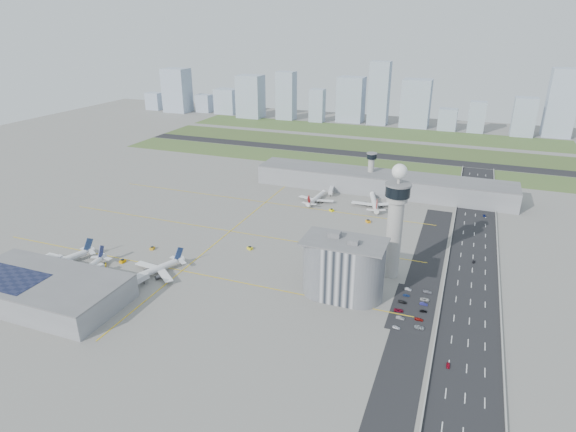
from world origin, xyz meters
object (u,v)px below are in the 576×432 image
(tug_2, at_px, (152,248))
(car_hw_1, at_px, (474,262))
(jet_bridge_far_0, at_px, (332,189))
(car_lot_4, at_px, (406,295))
(airplane_near_c, at_px, (153,267))
(control_tower, at_px, (395,217))
(car_lot_3, at_px, (403,302))
(car_lot_10, at_px, (425,299))
(airplane_near_b, at_px, (83,268))
(car_lot_0, at_px, (396,327))
(secondary_tower, at_px, (371,168))
(admin_building, at_px, (343,268))
(jet_bridge_far_1, at_px, (392,196))
(tug_4, at_px, (332,210))
(car_hw_2, at_px, (484,216))
(tug_5, at_px, (368,221))
(car_hw_4, at_px, (470,188))
(car_lot_2, at_px, (399,310))
(airplane_far_b, at_px, (374,199))
(car_lot_9, at_px, (424,304))
(car_lot_5, at_px, (408,289))
(tug_0, at_px, (123,261))
(car_lot_6, at_px, (419,327))
(airplane_near_a, at_px, (60,258))
(jet_bridge_near_1, at_px, (82,278))
(car_lot_8, at_px, (423,311))
(airplane_far_a, at_px, (316,196))
(car_lot_11, at_px, (427,292))
(jet_bridge_near_0, at_px, (40,269))
(car_hw_0, at_px, (448,365))
(jet_bridge_near_2, at_px, (128,288))
(car_lot_7, at_px, (419,319))

(tug_2, height_order, car_hw_1, tug_2)
(jet_bridge_far_0, xyz_separation_m, car_lot_4, (81.68, -143.92, -2.25))
(airplane_near_c, bearing_deg, control_tower, 133.49)
(car_lot_3, bearing_deg, car_lot_10, -56.74)
(airplane_near_b, relative_size, car_lot_0, 10.69)
(airplane_near_b, relative_size, airplane_near_c, 0.99)
(secondary_tower, distance_m, admin_building, 173.43)
(jet_bridge_far_1, bearing_deg, tug_4, -52.37)
(tug_2, xyz_separation_m, car_hw_2, (193.71, 133.02, -0.40))
(car_lot_0, bearing_deg, secondary_tower, 25.45)
(control_tower, bearing_deg, car_hw_1, 36.72)
(jet_bridge_far_1, distance_m, tug_5, 54.06)
(car_hw_4, bearing_deg, car_lot_2, -89.88)
(admin_building, bearing_deg, airplane_far_b, 94.52)
(secondary_tower, bearing_deg, car_lot_9, -69.35)
(tug_2, height_order, car_lot_9, tug_2)
(car_lot_5, height_order, car_lot_10, car_lot_10)
(tug_0, height_order, car_hw_2, tug_0)
(tug_4, xyz_separation_m, car_lot_6, (79.57, -128.70, -0.31))
(car_lot_10, bearing_deg, car_lot_4, 76.39)
(airplane_near_c, bearing_deg, tug_0, -81.24)
(car_lot_6, bearing_deg, tug_4, 31.67)
(airplane_near_c, relative_size, car_hw_2, 9.89)
(airplane_near_a, bearing_deg, car_lot_0, 111.13)
(jet_bridge_near_1, bearing_deg, secondary_tower, -18.17)
(secondary_tower, relative_size, airplane_near_a, 0.79)
(tug_2, relative_size, car_lot_8, 0.93)
(airplane_far_a, distance_m, tug_4, 24.10)
(car_lot_11, bearing_deg, tug_0, 98.25)
(jet_bridge_near_0, distance_m, car_lot_2, 198.06)
(secondary_tower, distance_m, car_lot_10, 175.60)
(car_lot_3, bearing_deg, car_hw_0, -147.69)
(car_hw_0, bearing_deg, airplane_near_b, 175.33)
(airplane_near_a, xyz_separation_m, car_lot_3, (191.24, 31.11, -5.04))
(jet_bridge_near_2, height_order, car_lot_3, jet_bridge_near_2)
(car_lot_3, bearing_deg, car_lot_8, -111.77)
(jet_bridge_near_0, distance_m, jet_bridge_near_2, 60.00)
(airplane_far_b, relative_size, jet_bridge_near_2, 2.94)
(airplane_near_b, height_order, car_lot_2, airplane_near_b)
(airplane_near_a, relative_size, jet_bridge_far_1, 2.88)
(secondary_tower, distance_m, airplane_far_a, 56.57)
(car_lot_3, bearing_deg, tug_2, 89.48)
(airplane_near_c, height_order, car_lot_7, airplane_near_c)
(car_lot_7, bearing_deg, jet_bridge_near_1, 99.21)
(airplane_near_b, distance_m, car_lot_2, 171.74)
(car_lot_9, bearing_deg, car_lot_11, -0.10)
(car_hw_0, bearing_deg, tug_2, 162.10)
(tug_4, relative_size, car_lot_9, 0.83)
(jet_bridge_near_1, relative_size, tug_2, 4.28)
(car_lot_6, bearing_deg, jet_bridge_far_0, 28.14)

